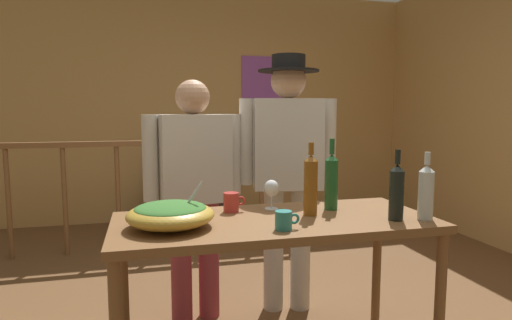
{
  "coord_description": "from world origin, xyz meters",
  "views": [
    {
      "loc": [
        -0.71,
        -2.41,
        1.32
      ],
      "look_at": [
        -0.12,
        -0.09,
        1.05
      ],
      "focal_mm": 30.77,
      "sensor_mm": 36.0,
      "label": 1
    }
  ],
  "objects_px": {
    "tv_console": "(186,207)",
    "wine_glass": "(272,189)",
    "serving_table": "(275,236)",
    "person_standing_right": "(288,160)",
    "wine_bottle_green": "(331,181)",
    "flat_screen_tv": "(186,165)",
    "wine_bottle_dark": "(397,191)",
    "wine_bottle_clear": "(426,191)",
    "person_standing_left": "(194,181)",
    "wine_bottle_amber": "(311,184)",
    "framed_picture": "(263,79)",
    "salad_bowl": "(171,214)",
    "mug_red": "(231,202)",
    "mug_teal": "(284,220)",
    "stair_railing": "(193,178)"
  },
  "relations": [
    {
      "from": "serving_table",
      "to": "wine_bottle_clear",
      "type": "relative_size",
      "value": 4.73
    },
    {
      "from": "serving_table",
      "to": "wine_bottle_dark",
      "type": "height_order",
      "value": "wine_bottle_dark"
    },
    {
      "from": "wine_bottle_clear",
      "to": "wine_bottle_dark",
      "type": "xyz_separation_m",
      "value": [
        -0.14,
        0.03,
        0.0
      ]
    },
    {
      "from": "wine_bottle_dark",
      "to": "mug_teal",
      "type": "xyz_separation_m",
      "value": [
        -0.56,
        -0.03,
        -0.1
      ]
    },
    {
      "from": "flat_screen_tv",
      "to": "serving_table",
      "type": "xyz_separation_m",
      "value": [
        0.15,
        -3.04,
        0.03
      ]
    },
    {
      "from": "flat_screen_tv",
      "to": "mug_red",
      "type": "bearing_deg",
      "value": -90.53
    },
    {
      "from": "salad_bowl",
      "to": "mug_red",
      "type": "xyz_separation_m",
      "value": [
        0.32,
        0.22,
        -0.01
      ]
    },
    {
      "from": "wine_bottle_dark",
      "to": "person_standing_left",
      "type": "distance_m",
      "value": 1.23
    },
    {
      "from": "tv_console",
      "to": "mug_teal",
      "type": "height_order",
      "value": "mug_teal"
    },
    {
      "from": "wine_bottle_dark",
      "to": "mug_teal",
      "type": "distance_m",
      "value": 0.57
    },
    {
      "from": "wine_bottle_clear",
      "to": "person_standing_left",
      "type": "bearing_deg",
      "value": 137.12
    },
    {
      "from": "wine_glass",
      "to": "mug_teal",
      "type": "relative_size",
      "value": 1.41
    },
    {
      "from": "serving_table",
      "to": "wine_glass",
      "type": "bearing_deg",
      "value": 78.18
    },
    {
      "from": "person_standing_right",
      "to": "mug_teal",
      "type": "bearing_deg",
      "value": 81.7
    },
    {
      "from": "framed_picture",
      "to": "wine_glass",
      "type": "xyz_separation_m",
      "value": [
        -0.82,
        -3.17,
        -0.79
      ]
    },
    {
      "from": "flat_screen_tv",
      "to": "wine_bottle_dark",
      "type": "xyz_separation_m",
      "value": [
        0.69,
        -3.21,
        0.25
      ]
    },
    {
      "from": "wine_bottle_amber",
      "to": "serving_table",
      "type": "bearing_deg",
      "value": -173.44
    },
    {
      "from": "wine_bottle_clear",
      "to": "person_standing_right",
      "type": "bearing_deg",
      "value": 112.48
    },
    {
      "from": "flat_screen_tv",
      "to": "person_standing_left",
      "type": "xyz_separation_m",
      "value": [
        -0.16,
        -2.32,
        0.19
      ]
    },
    {
      "from": "serving_table",
      "to": "wine_bottle_amber",
      "type": "distance_m",
      "value": 0.31
    },
    {
      "from": "stair_railing",
      "to": "salad_bowl",
      "type": "xyz_separation_m",
      "value": [
        -0.34,
        -2.3,
        0.2
      ]
    },
    {
      "from": "framed_picture",
      "to": "wine_bottle_dark",
      "type": "relative_size",
      "value": 1.65
    },
    {
      "from": "serving_table",
      "to": "person_standing_right",
      "type": "height_order",
      "value": "person_standing_right"
    },
    {
      "from": "person_standing_left",
      "to": "tv_console",
      "type": "bearing_deg",
      "value": -104.7
    },
    {
      "from": "stair_railing",
      "to": "salad_bowl",
      "type": "distance_m",
      "value": 2.34
    },
    {
      "from": "framed_picture",
      "to": "wine_bottle_dark",
      "type": "xyz_separation_m",
      "value": [
        -0.31,
        -3.53,
        -0.76
      ]
    },
    {
      "from": "wine_bottle_clear",
      "to": "mug_teal",
      "type": "height_order",
      "value": "wine_bottle_clear"
    },
    {
      "from": "serving_table",
      "to": "wine_bottle_dark",
      "type": "distance_m",
      "value": 0.61
    },
    {
      "from": "wine_bottle_dark",
      "to": "person_standing_left",
      "type": "relative_size",
      "value": 0.22
    },
    {
      "from": "stair_railing",
      "to": "person_standing_right",
      "type": "height_order",
      "value": "person_standing_right"
    },
    {
      "from": "wine_glass",
      "to": "mug_red",
      "type": "relative_size",
      "value": 1.37
    },
    {
      "from": "wine_glass",
      "to": "stair_railing",
      "type": "bearing_deg",
      "value": 95.23
    },
    {
      "from": "salad_bowl",
      "to": "wine_glass",
      "type": "relative_size",
      "value": 2.47
    },
    {
      "from": "tv_console",
      "to": "wine_bottle_green",
      "type": "relative_size",
      "value": 2.44
    },
    {
      "from": "wine_bottle_clear",
      "to": "wine_bottle_green",
      "type": "distance_m",
      "value": 0.46
    },
    {
      "from": "tv_console",
      "to": "person_standing_left",
      "type": "relative_size",
      "value": 0.6
    },
    {
      "from": "wine_bottle_green",
      "to": "wine_bottle_dark",
      "type": "relative_size",
      "value": 1.11
    },
    {
      "from": "wine_glass",
      "to": "wine_bottle_dark",
      "type": "height_order",
      "value": "wine_bottle_dark"
    },
    {
      "from": "framed_picture",
      "to": "salad_bowl",
      "type": "bearing_deg",
      "value": -111.56
    },
    {
      "from": "mug_red",
      "to": "person_standing_left",
      "type": "bearing_deg",
      "value": 103.57
    },
    {
      "from": "wine_glass",
      "to": "mug_red",
      "type": "distance_m",
      "value": 0.22
    },
    {
      "from": "framed_picture",
      "to": "wine_bottle_green",
      "type": "relative_size",
      "value": 1.49
    },
    {
      "from": "framed_picture",
      "to": "stair_railing",
      "type": "bearing_deg",
      "value": -132.52
    },
    {
      "from": "wine_glass",
      "to": "wine_bottle_clear",
      "type": "distance_m",
      "value": 0.75
    },
    {
      "from": "serving_table",
      "to": "salad_bowl",
      "type": "bearing_deg",
      "value": -175.22
    },
    {
      "from": "tv_console",
      "to": "wine_glass",
      "type": "xyz_separation_m",
      "value": [
        0.19,
        -2.88,
        0.71
      ]
    },
    {
      "from": "salad_bowl",
      "to": "wine_bottle_amber",
      "type": "xyz_separation_m",
      "value": [
        0.68,
        0.06,
        0.09
      ]
    },
    {
      "from": "wine_bottle_green",
      "to": "person_standing_right",
      "type": "height_order",
      "value": "person_standing_right"
    },
    {
      "from": "stair_railing",
      "to": "wine_bottle_dark",
      "type": "bearing_deg",
      "value": -74.07
    },
    {
      "from": "flat_screen_tv",
      "to": "wine_bottle_amber",
      "type": "height_order",
      "value": "wine_bottle_amber"
    }
  ]
}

